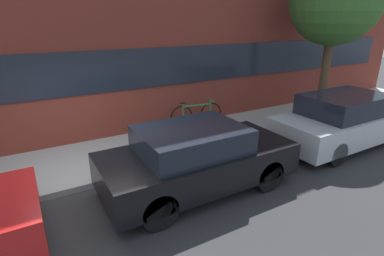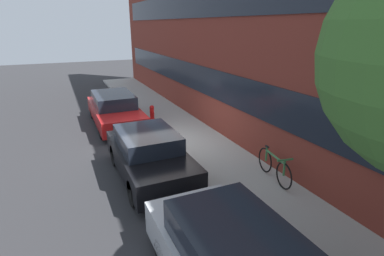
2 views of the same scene
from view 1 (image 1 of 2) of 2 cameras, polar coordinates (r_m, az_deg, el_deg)
ground_plane at (r=6.55m, az=-18.55°, el=-10.94°), size 56.00×56.00×0.00m
sidewalk_strip at (r=7.55m, az=-20.51°, el=-6.33°), size 28.00×2.35×0.13m
parked_car_black at (r=5.91m, az=0.89°, el=-5.81°), size 3.82×1.70×1.34m
parked_car_silver at (r=9.05m, az=27.17°, el=1.36°), size 4.30×1.67×1.41m
bicycle at (r=9.15m, az=0.87°, el=2.72°), size 1.66×0.44×0.81m
street_tree at (r=10.52m, az=25.72°, el=21.13°), size 2.69×2.69×5.02m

